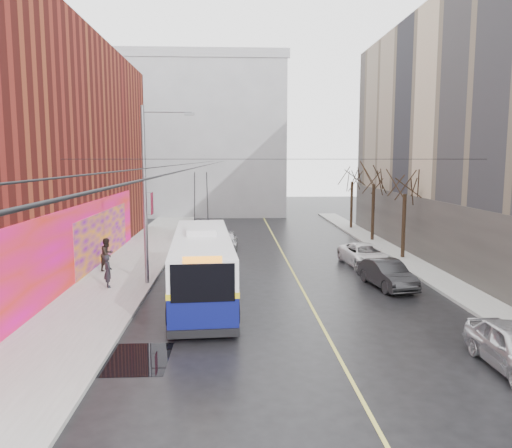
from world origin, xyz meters
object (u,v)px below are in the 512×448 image
(trolleybus, at_px, (202,264))
(pedestrian_b, at_px, (107,254))
(parked_car_c, at_px, (365,255))
(tree_near, at_px, (405,182))
(pedestrian_a, at_px, (108,271))
(following_car, at_px, (226,240))
(tree_far, at_px, (352,173))
(streetlight_pole, at_px, (148,191))
(tree_mid, at_px, (374,174))
(parked_car_b, at_px, (387,274))

(trolleybus, xyz_separation_m, pedestrian_b, (-5.65, 5.26, -0.50))
(pedestrian_b, bearing_deg, parked_car_c, -61.30)
(tree_near, relative_size, pedestrian_a, 4.00)
(parked_car_c, distance_m, following_car, 10.31)
(tree_far, distance_m, following_car, 15.82)
(streetlight_pole, height_order, pedestrian_a, streetlight_pole)
(trolleybus, bearing_deg, streetlight_pole, 136.58)
(tree_far, height_order, parked_car_c, tree_far)
(tree_mid, height_order, trolleybus, tree_mid)
(parked_car_b, bearing_deg, following_car, 117.52)
(trolleybus, relative_size, pedestrian_a, 7.55)
(tree_mid, xyz_separation_m, parked_car_c, (-2.96, -8.96, -4.58))
(streetlight_pole, height_order, pedestrian_b, streetlight_pole)
(parked_car_c, bearing_deg, trolleybus, -151.79)
(pedestrian_a, relative_size, pedestrian_b, 0.87)
(pedestrian_a, bearing_deg, trolleybus, -130.05)
(trolleybus, bearing_deg, parked_car_b, 4.76)
(trolleybus, relative_size, pedestrian_b, 6.54)
(tree_near, distance_m, parked_car_c, 5.58)
(tree_mid, xyz_separation_m, parked_car_b, (-3.20, -13.96, -4.57))
(tree_mid, distance_m, tree_far, 7.00)
(tree_far, relative_size, parked_car_c, 1.36)
(parked_car_c, bearing_deg, parked_car_b, -98.59)
(tree_mid, xyz_separation_m, following_car, (-11.39, -3.03, -4.57))
(parked_car_c, relative_size, following_car, 1.21)
(pedestrian_b, bearing_deg, tree_near, -55.82)
(parked_car_b, bearing_deg, tree_near, 56.00)
(tree_far, height_order, trolleybus, tree_far)
(tree_mid, relative_size, parked_car_c, 1.39)
(tree_far, xyz_separation_m, pedestrian_b, (-18.00, -17.05, -4.07))
(parked_car_b, bearing_deg, tree_far, 72.01)
(tree_near, xyz_separation_m, pedestrian_b, (-18.00, -3.05, -3.90))
(streetlight_pole, bearing_deg, pedestrian_b, 134.19)
(tree_mid, distance_m, trolleybus, 20.02)
(streetlight_pole, height_order, parked_car_b, streetlight_pole)
(tree_mid, distance_m, following_car, 12.64)
(trolleybus, relative_size, following_car, 3.04)
(parked_car_b, relative_size, parked_car_c, 0.86)
(tree_mid, distance_m, pedestrian_a, 22.38)
(tree_mid, distance_m, parked_car_c, 10.49)
(streetlight_pole, height_order, tree_near, streetlight_pole)
(pedestrian_a, distance_m, pedestrian_b, 3.92)
(streetlight_pole, distance_m, following_car, 11.44)
(trolleybus, bearing_deg, following_car, 81.84)
(tree_mid, height_order, pedestrian_a, tree_mid)
(trolleybus, bearing_deg, tree_mid, 47.44)
(parked_car_b, distance_m, following_car, 13.66)
(tree_mid, relative_size, tree_far, 1.02)
(tree_far, height_order, pedestrian_b, tree_far)
(pedestrian_a, bearing_deg, streetlight_pole, -88.58)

